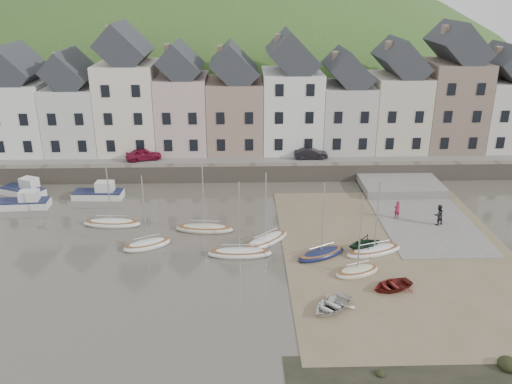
{
  "coord_description": "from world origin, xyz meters",
  "views": [
    {
      "loc": [
        -1.22,
        -36.75,
        19.83
      ],
      "look_at": [
        0.0,
        6.0,
        3.0
      ],
      "focal_mm": 37.56,
      "sensor_mm": 36.0,
      "label": 1
    }
  ],
  "objects_px": {
    "rowboat_white": "(331,305)",
    "car_right": "(311,153)",
    "sailboat_0": "(112,223)",
    "person_red": "(397,210)",
    "car_left": "(143,154)",
    "rowboat_green": "(365,243)",
    "person_dark": "(438,215)",
    "rowboat_red": "(392,285)"
  },
  "relations": [
    {
      "from": "rowboat_red",
      "to": "car_right",
      "type": "height_order",
      "value": "car_right"
    },
    {
      "from": "rowboat_red",
      "to": "person_dark",
      "type": "height_order",
      "value": "person_dark"
    },
    {
      "from": "rowboat_white",
      "to": "person_red",
      "type": "relative_size",
      "value": 2.01
    },
    {
      "from": "person_dark",
      "to": "car_left",
      "type": "relative_size",
      "value": 0.48
    },
    {
      "from": "person_dark",
      "to": "car_right",
      "type": "height_order",
      "value": "car_right"
    },
    {
      "from": "person_red",
      "to": "rowboat_white",
      "type": "bearing_deg",
      "value": 40.39
    },
    {
      "from": "rowboat_white",
      "to": "rowboat_green",
      "type": "xyz_separation_m",
      "value": [
        3.86,
        7.92,
        0.4
      ]
    },
    {
      "from": "rowboat_green",
      "to": "person_red",
      "type": "bearing_deg",
      "value": 125.79
    },
    {
      "from": "rowboat_green",
      "to": "car_left",
      "type": "xyz_separation_m",
      "value": [
        -20.28,
        19.05,
        1.46
      ]
    },
    {
      "from": "sailboat_0",
      "to": "car_left",
      "type": "xyz_separation_m",
      "value": [
        0.63,
        13.53,
        1.99
      ]
    },
    {
      "from": "rowboat_green",
      "to": "rowboat_white",
      "type": "bearing_deg",
      "value": -45.73
    },
    {
      "from": "person_dark",
      "to": "car_left",
      "type": "height_order",
      "value": "car_left"
    },
    {
      "from": "rowboat_white",
      "to": "car_right",
      "type": "distance_m",
      "value": 27.1
    },
    {
      "from": "person_red",
      "to": "car_right",
      "type": "height_order",
      "value": "car_right"
    },
    {
      "from": "rowboat_red",
      "to": "person_red",
      "type": "xyz_separation_m",
      "value": [
        3.56,
        11.77,
        0.55
      ]
    },
    {
      "from": "rowboat_green",
      "to": "car_right",
      "type": "distance_m",
      "value": 19.2
    },
    {
      "from": "sailboat_0",
      "to": "rowboat_red",
      "type": "bearing_deg",
      "value": -27.15
    },
    {
      "from": "person_red",
      "to": "car_left",
      "type": "distance_m",
      "value": 27.74
    },
    {
      "from": "rowboat_green",
      "to": "car_right",
      "type": "xyz_separation_m",
      "value": [
        -1.91,
        19.05,
        1.41
      ]
    },
    {
      "from": "sailboat_0",
      "to": "rowboat_white",
      "type": "distance_m",
      "value": 21.72
    },
    {
      "from": "rowboat_white",
      "to": "car_left",
      "type": "relative_size",
      "value": 0.84
    },
    {
      "from": "car_left",
      "to": "rowboat_green",
      "type": "bearing_deg",
      "value": -149.37
    },
    {
      "from": "rowboat_white",
      "to": "car_left",
      "type": "bearing_deg",
      "value": 167.78
    },
    {
      "from": "rowboat_red",
      "to": "car_left",
      "type": "distance_m",
      "value": 32.4
    },
    {
      "from": "rowboat_red",
      "to": "person_red",
      "type": "relative_size",
      "value": 1.87
    },
    {
      "from": "rowboat_white",
      "to": "person_red",
      "type": "xyz_separation_m",
      "value": [
        8.12,
        14.12,
        0.52
      ]
    },
    {
      "from": "rowboat_white",
      "to": "rowboat_red",
      "type": "distance_m",
      "value": 5.13
    },
    {
      "from": "car_right",
      "to": "sailboat_0",
      "type": "bearing_deg",
      "value": 125.19
    },
    {
      "from": "rowboat_red",
      "to": "car_left",
      "type": "xyz_separation_m",
      "value": [
        -20.98,
        24.61,
        1.88
      ]
    },
    {
      "from": "car_right",
      "to": "rowboat_green",
      "type": "bearing_deg",
      "value": -174.53
    },
    {
      "from": "rowboat_white",
      "to": "car_right",
      "type": "xyz_separation_m",
      "value": [
        1.96,
        26.97,
        1.81
      ]
    },
    {
      "from": "rowboat_green",
      "to": "person_dark",
      "type": "relative_size",
      "value": 1.51
    },
    {
      "from": "car_left",
      "to": "car_right",
      "type": "xyz_separation_m",
      "value": [
        18.38,
        0.0,
        -0.05
      ]
    },
    {
      "from": "sailboat_0",
      "to": "rowboat_green",
      "type": "distance_m",
      "value": 21.64
    },
    {
      "from": "rowboat_white",
      "to": "car_left",
      "type": "distance_m",
      "value": 31.63
    },
    {
      "from": "person_red",
      "to": "car_left",
      "type": "bearing_deg",
      "value": -47.34
    },
    {
      "from": "sailboat_0",
      "to": "person_dark",
      "type": "relative_size",
      "value": 3.43
    },
    {
      "from": "rowboat_green",
      "to": "person_dark",
      "type": "xyz_separation_m",
      "value": [
        7.45,
        4.67,
        0.25
      ]
    },
    {
      "from": "rowboat_green",
      "to": "person_red",
      "type": "height_order",
      "value": "person_red"
    },
    {
      "from": "rowboat_white",
      "to": "car_left",
      "type": "xyz_separation_m",
      "value": [
        -16.42,
        26.97,
        1.86
      ]
    },
    {
      "from": "person_red",
      "to": "car_right",
      "type": "distance_m",
      "value": 14.31
    },
    {
      "from": "rowboat_red",
      "to": "person_red",
      "type": "height_order",
      "value": "person_red"
    }
  ]
}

